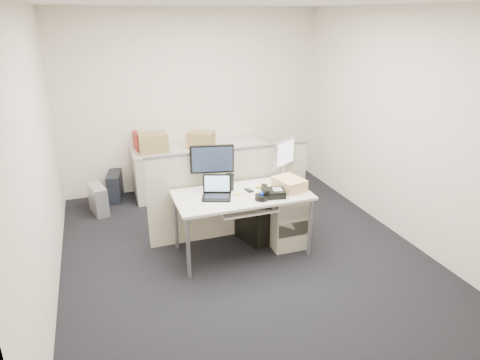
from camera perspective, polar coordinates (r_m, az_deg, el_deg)
name	(u,v)px	position (r m, az deg, el deg)	size (l,w,h in m)	color
floor	(242,251)	(5.08, 0.26, -9.48)	(4.00, 4.50, 0.01)	black
ceiling	(242,2)	(4.37, 0.32, 22.65)	(4.00, 4.50, 0.01)	white
wall_back	(193,101)	(6.65, -6.29, 10.38)	(4.00, 0.02, 2.70)	beige
wall_front	(368,239)	(2.68, 16.67, -7.49)	(4.00, 0.02, 2.70)	beige
wall_left	(36,160)	(4.34, -25.52, 2.45)	(0.02, 4.50, 2.70)	beige
wall_right	(399,125)	(5.52, 20.42, 6.91)	(0.02, 4.50, 2.70)	beige
desk	(242,199)	(4.78, 0.27, -2.56)	(1.50, 0.75, 0.73)	#B4B2A8
keyboard_tray	(248,209)	(4.64, 1.01, -3.92)	(0.62, 0.32, 0.02)	#B4B2A8
drawer_pedestal	(284,217)	(5.15, 5.88, -4.97)	(0.40, 0.55, 0.65)	#A9A693
cubicle_partition	(230,194)	(5.21, -1.36, -1.84)	(2.00, 0.06, 1.10)	#A9A08D
back_counter	(200,169)	(6.61, -5.31, 1.44)	(2.00, 0.60, 0.72)	#A9A693
monitor_main	(212,166)	(4.88, -3.75, 1.87)	(0.50, 0.19, 0.50)	black
monitor_small	(284,159)	(5.18, 5.90, 2.79)	(0.38, 0.19, 0.47)	#B7B7BC
laptop	(216,188)	(4.60, -3.17, -1.09)	(0.31, 0.23, 0.23)	black
trackball	(261,197)	(4.60, 2.88, -2.32)	(0.14, 0.14, 0.05)	black
desk_phone	(273,193)	(4.68, 4.47, -1.74)	(0.24, 0.20, 0.08)	black
paper_stack	(229,191)	(4.82, -1.51, -1.43)	(0.21, 0.27, 0.01)	silver
sticky_pad	(238,194)	(4.73, -0.30, -1.85)	(0.08, 0.08, 0.01)	gold
travel_mug	(230,183)	(4.79, -1.35, -0.41)	(0.09, 0.09, 0.19)	black
banana	(262,186)	(4.92, 2.96, -0.77)	(0.18, 0.04, 0.04)	yellow
cellphone	(249,190)	(4.82, 1.20, -1.38)	(0.06, 0.11, 0.01)	black
manila_folders	(289,184)	(4.88, 6.57, -0.52)	(0.27, 0.34, 0.13)	tan
keyboard	(251,205)	(4.68, 1.42, -3.37)	(0.46, 0.16, 0.03)	black
pc_tower_desk	(252,224)	(5.20, 1.61, -5.89)	(0.19, 0.48, 0.44)	black
pc_tower_spare_dark	(115,186)	(6.60, -16.32, -0.80)	(0.18, 0.45, 0.42)	black
pc_tower_spare_silver	(98,200)	(6.23, -18.39, -2.49)	(0.17, 0.43, 0.40)	#B7B7BC
cardboard_box_left	(153,144)	(6.22, -11.47, 4.77)	(0.40, 0.30, 0.30)	olive
cardboard_box_right	(201,141)	(6.35, -5.19, 5.26)	(0.36, 0.28, 0.26)	olive
red_binder	(137,142)	(6.41, -13.53, 4.99)	(0.07, 0.30, 0.28)	maroon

